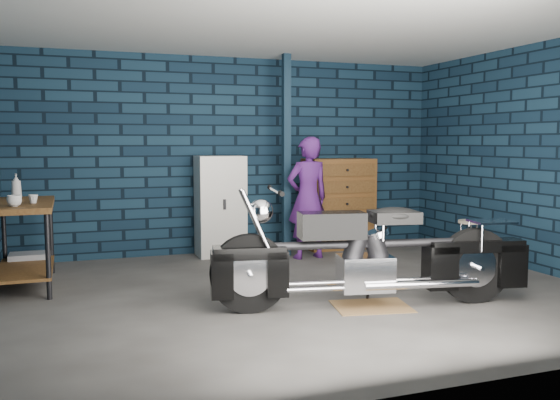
% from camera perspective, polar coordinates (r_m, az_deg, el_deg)
% --- Properties ---
extents(ground, '(6.00, 6.00, 0.00)m').
position_cam_1_polar(ground, '(6.14, 2.14, -8.90)').
color(ground, '#55524F').
rests_on(ground, ground).
extents(room_walls, '(6.02, 5.01, 2.71)m').
position_cam_1_polar(room_walls, '(6.47, 0.36, 8.83)').
color(room_walls, '#0E2030').
rests_on(room_walls, ground).
extents(support_post, '(0.10, 0.10, 2.70)m').
position_cam_1_polar(support_post, '(7.97, 0.61, 4.25)').
color(support_post, '#102433').
rests_on(support_post, ground).
extents(workbench, '(0.60, 1.40, 0.91)m').
position_cam_1_polar(workbench, '(6.84, -23.39, -3.98)').
color(workbench, brown).
rests_on(workbench, ground).
extents(drip_mat, '(0.79, 0.65, 0.01)m').
position_cam_1_polar(drip_mat, '(5.70, 8.80, -10.08)').
color(drip_mat, brown).
rests_on(drip_mat, ground).
extents(motorcycle, '(2.64, 1.16, 1.13)m').
position_cam_1_polar(motorcycle, '(5.58, 8.88, -4.53)').
color(motorcycle, black).
rests_on(motorcycle, ground).
extents(person, '(0.62, 0.43, 1.61)m').
position_cam_1_polar(person, '(7.81, 2.69, 0.20)').
color(person, '#4F1D6D').
rests_on(person, ground).
extents(storage_bin, '(0.44, 0.32, 0.28)m').
position_cam_1_polar(storage_bin, '(7.38, -22.90, -5.78)').
color(storage_bin, gray).
rests_on(storage_bin, ground).
extents(locker, '(0.63, 0.45, 1.35)m').
position_cam_1_polar(locker, '(8.03, -5.75, -0.59)').
color(locker, silver).
rests_on(locker, ground).
extents(tool_chest, '(0.97, 0.54, 1.30)m').
position_cam_1_polar(tool_chest, '(8.63, 5.66, -0.34)').
color(tool_chest, brown).
rests_on(tool_chest, ground).
extents(shop_stool, '(0.35, 0.35, 0.54)m').
position_cam_1_polar(shop_stool, '(7.98, 17.77, -3.81)').
color(shop_stool, '#C3B094').
rests_on(shop_stool, ground).
extents(cup_a, '(0.16, 0.16, 0.11)m').
position_cam_1_polar(cup_a, '(6.34, -24.20, -0.08)').
color(cup_a, '#C3B094').
rests_on(cup_a, workbench).
extents(cup_b, '(0.12, 0.12, 0.09)m').
position_cam_1_polar(cup_b, '(6.59, -22.66, 0.09)').
color(cup_b, '#C3B094').
rests_on(cup_b, workbench).
extents(bottle, '(0.12, 0.12, 0.28)m').
position_cam_1_polar(bottle, '(7.14, -24.04, 1.21)').
color(bottle, gray).
rests_on(bottle, workbench).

